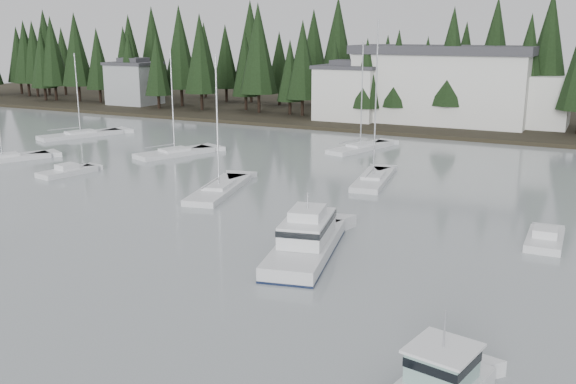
% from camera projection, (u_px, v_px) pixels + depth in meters
% --- Properties ---
extents(far_shore_land, '(240.00, 54.00, 1.00)m').
position_uv_depth(far_shore_land, '(492.00, 116.00, 103.96)').
color(far_shore_land, black).
rests_on(far_shore_land, ground).
extents(conifer_treeline, '(200.00, 22.00, 20.00)m').
position_uv_depth(conifer_treeline, '(480.00, 124.00, 94.42)').
color(conifer_treeline, black).
rests_on(conifer_treeline, ground).
extents(house_west, '(9.54, 7.42, 8.75)m').
position_uv_depth(house_west, '(349.00, 92.00, 95.02)').
color(house_west, silver).
rests_on(house_west, ground).
extents(house_far_west, '(8.48, 7.42, 8.25)m').
position_uv_depth(house_far_west, '(134.00, 82.00, 115.05)').
color(house_far_west, '#999EA0').
rests_on(house_far_west, ground).
extents(harbor_inn, '(29.50, 11.50, 10.90)m').
position_uv_depth(harbor_inn, '(457.00, 86.00, 91.12)').
color(harbor_inn, silver).
rests_on(harbor_inn, ground).
extents(cabin_cruiser_center, '(5.34, 10.78, 4.44)m').
position_uv_depth(cabin_cruiser_center, '(306.00, 244.00, 39.55)').
color(cabin_cruiser_center, silver).
rests_on(cabin_cruiser_center, ground).
extents(sailboat_1, '(6.03, 9.42, 11.96)m').
position_uv_depth(sailboat_1, '(175.00, 154.00, 71.28)').
color(sailboat_1, silver).
rests_on(sailboat_1, ground).
extents(sailboat_2, '(4.99, 10.70, 12.05)m').
position_uv_depth(sailboat_2, '(219.00, 191.00, 54.94)').
color(sailboat_2, silver).
rests_on(sailboat_2, ground).
extents(sailboat_3, '(5.12, 10.20, 13.04)m').
position_uv_depth(sailboat_3, '(360.00, 149.00, 74.37)').
color(sailboat_3, silver).
rests_on(sailboat_3, ground).
extents(sailboat_4, '(6.54, 9.57, 11.17)m').
position_uv_depth(sailboat_4, '(3.00, 161.00, 67.95)').
color(sailboat_4, silver).
rests_on(sailboat_4, ground).
extents(sailboat_6, '(3.91, 9.65, 14.96)m').
position_uv_depth(sailboat_6, '(373.00, 181.00, 58.54)').
color(sailboat_6, silver).
rests_on(sailboat_6, ground).
extents(sailboat_7, '(6.67, 11.01, 11.20)m').
position_uv_depth(sailboat_7, '(81.00, 136.00, 83.63)').
color(sailboat_7, silver).
rests_on(sailboat_7, ground).
extents(runabout_0, '(3.16, 5.87, 1.42)m').
position_uv_depth(runabout_0, '(67.00, 173.00, 61.67)').
color(runabout_0, silver).
rests_on(runabout_0, ground).
extents(runabout_1, '(2.31, 5.10, 1.42)m').
position_uv_depth(runabout_1, '(545.00, 241.00, 41.66)').
color(runabout_1, silver).
rests_on(runabout_1, ground).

